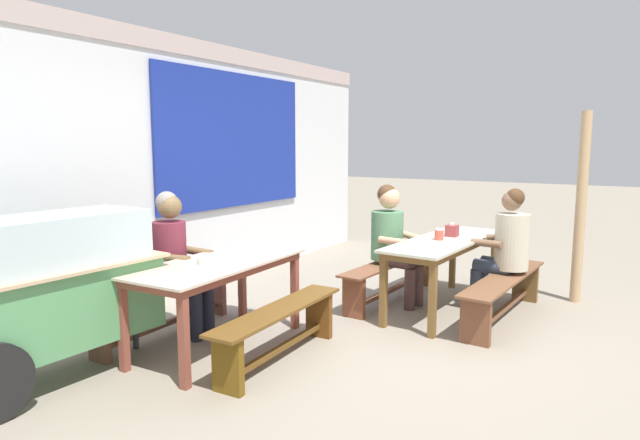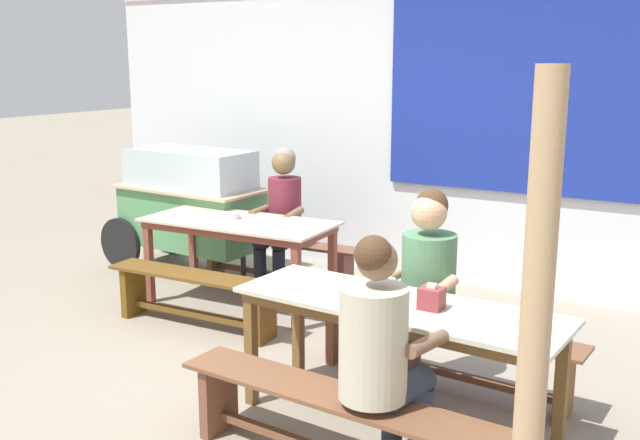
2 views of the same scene
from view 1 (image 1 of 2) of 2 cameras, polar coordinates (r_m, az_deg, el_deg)
ground_plane at (r=5.08m, az=7.17°, el=-11.39°), size 40.00×40.00×0.00m
backdrop_wall at (r=6.34m, az=-14.23°, el=6.09°), size 7.57×0.23×2.85m
dining_table_far at (r=4.52m, az=-10.81°, el=-5.27°), size 1.62×0.79×0.73m
dining_table_near at (r=5.61m, az=13.05°, el=-2.74°), size 1.88×0.70×0.73m
bench_far_back at (r=5.02m, az=-16.05°, el=-8.57°), size 1.63×0.32×0.43m
bench_far_front at (r=4.27m, az=-4.33°, el=-11.15°), size 1.51×0.34×0.43m
bench_near_back at (r=5.94m, az=7.49°, el=-5.70°), size 1.79×0.37×0.43m
bench_near_front at (r=5.50m, az=18.82°, el=-7.10°), size 1.82×0.40×0.43m
food_cart at (r=4.33m, az=-26.14°, el=-6.12°), size 1.81×0.80×1.19m
person_center_facing at (r=4.93m, az=-14.95°, el=-3.55°), size 0.44×0.54×1.27m
person_right_near_table at (r=5.73m, az=7.60°, el=-1.71°), size 0.48×0.57×1.26m
person_near_front at (r=5.61m, az=18.99°, el=-2.45°), size 0.47×0.54×1.26m
tissue_box at (r=5.77m, az=13.74°, el=-1.09°), size 0.12×0.11×0.14m
condiment_jar at (r=5.53m, az=12.44°, el=-1.49°), size 0.09×0.09×0.11m
soup_bowl at (r=4.45m, az=-11.84°, el=-4.20°), size 0.15×0.15×0.05m
wooden_support_post at (r=6.31m, az=25.80°, el=1.13°), size 0.11×0.11×2.02m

